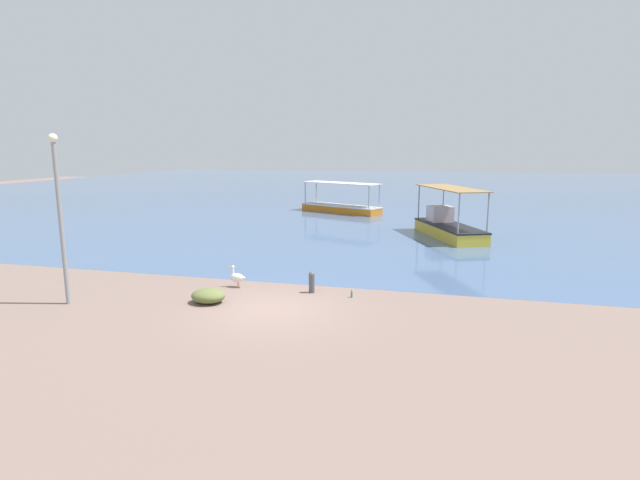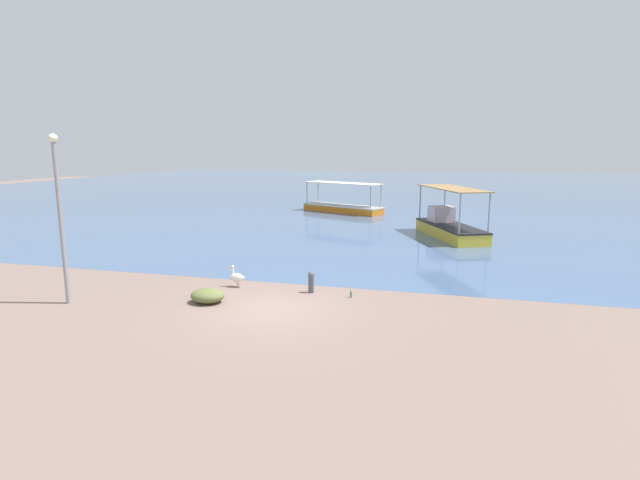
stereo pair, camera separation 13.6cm
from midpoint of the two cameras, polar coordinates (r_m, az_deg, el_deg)
name	(u,v)px [view 1 (the left image)]	position (r m, az deg, el deg)	size (l,w,h in m)	color
ground	(272,309)	(15.89, -5.70, -7.90)	(120.00, 120.00, 0.00)	#7C645B
harbor_water	(405,189)	(62.56, 9.58, 5.80)	(110.00, 90.00, 0.00)	#456189
fishing_boat_far_right	(341,206)	(39.24, 2.30, 3.87)	(6.78, 4.30, 2.31)	orange
fishing_boat_center	(448,226)	(29.31, 14.30, 1.58)	(4.22, 6.34, 2.80)	gold
pelican	(237,277)	(18.41, -9.68, -4.21)	(0.81, 0.34, 0.80)	#E0997A
lamp_post	(60,210)	(17.75, -27.80, 3.05)	(0.28, 0.28, 5.44)	gray
mooring_bollard	(312,281)	(17.47, -1.19, -4.75)	(0.21, 0.21, 0.76)	#47474C
net_pile	(208,296)	(16.83, -12.89, -6.22)	(1.13, 0.96, 0.47)	olive
glass_bottle	(352,294)	(17.03, 3.41, -6.22)	(0.07, 0.07, 0.27)	#3F7F4C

